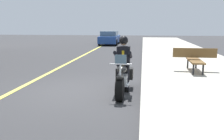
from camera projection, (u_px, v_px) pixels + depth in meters
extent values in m
plane|color=#333335|center=(77.00, 91.00, 7.64)|extent=(80.00, 80.00, 0.00)
cube|color=#E5DB4C|center=(18.00, 89.00, 7.89)|extent=(60.00, 0.16, 0.01)
cylinder|color=black|center=(120.00, 89.00, 6.64)|extent=(0.66, 0.21, 0.66)
cylinder|color=black|center=(125.00, 77.00, 8.15)|extent=(0.66, 0.21, 0.66)
cube|color=silver|center=(123.00, 80.00, 7.40)|extent=(0.56, 0.29, 0.32)
ellipsoid|color=black|center=(122.00, 69.00, 7.14)|extent=(0.56, 0.29, 0.24)
cube|color=black|center=(124.00, 67.00, 7.68)|extent=(0.70, 0.29, 0.12)
cube|color=black|center=(131.00, 73.00, 8.04)|extent=(0.40, 0.13, 0.36)
cube|color=black|center=(118.00, 73.00, 8.10)|extent=(0.40, 0.13, 0.36)
cylinder|color=silver|center=(120.00, 80.00, 6.61)|extent=(0.35, 0.05, 0.76)
cylinder|color=silver|center=(121.00, 64.00, 6.69)|extent=(0.04, 0.60, 0.04)
cube|color=black|center=(120.00, 77.00, 6.58)|extent=(0.36, 0.16, 0.06)
cylinder|color=silver|center=(128.00, 83.00, 7.70)|extent=(0.90, 0.09, 0.08)
cube|color=slate|center=(121.00, 60.00, 6.69)|extent=(0.04, 0.32, 0.28)
cylinder|color=black|center=(127.00, 78.00, 7.63)|extent=(0.14, 0.14, 0.84)
cube|color=black|center=(127.00, 90.00, 7.64)|extent=(0.26, 0.11, 0.10)
cylinder|color=black|center=(120.00, 78.00, 7.66)|extent=(0.14, 0.14, 0.84)
cube|color=black|center=(119.00, 90.00, 7.67)|extent=(0.26, 0.11, 0.10)
cube|color=black|center=(124.00, 56.00, 7.52)|extent=(0.33, 0.40, 0.60)
cube|color=#B28C14|center=(123.00, 58.00, 7.37)|extent=(0.02, 0.07, 0.44)
cylinder|color=black|center=(130.00, 55.00, 7.30)|extent=(0.55, 0.11, 0.28)
cylinder|color=black|center=(116.00, 55.00, 7.36)|extent=(0.55, 0.11, 0.28)
sphere|color=tan|center=(124.00, 42.00, 7.44)|extent=(0.22, 0.22, 0.22)
sphere|color=black|center=(124.00, 40.00, 7.43)|extent=(0.28, 0.28, 0.28)
cube|color=navy|center=(110.00, 39.00, 25.59)|extent=(4.60, 1.80, 0.70)
cube|color=slate|center=(109.00, 34.00, 25.29)|extent=(2.40, 1.60, 0.60)
cylinder|color=black|center=(104.00, 40.00, 27.15)|extent=(0.64, 0.22, 0.64)
cylinder|color=black|center=(119.00, 41.00, 26.94)|extent=(0.64, 0.22, 0.64)
cylinder|color=black|center=(99.00, 42.00, 24.32)|extent=(0.64, 0.22, 0.64)
cylinder|color=black|center=(116.00, 42.00, 24.11)|extent=(0.64, 0.22, 0.64)
cube|color=brown|center=(195.00, 61.00, 10.06)|extent=(1.82, 0.56, 0.06)
cube|color=brown|center=(195.00, 53.00, 10.22)|extent=(0.12, 1.80, 0.40)
cube|color=black|center=(203.00, 70.00, 9.35)|extent=(0.06, 0.06, 0.42)
cube|color=black|center=(193.00, 69.00, 9.41)|extent=(0.06, 0.06, 0.42)
cube|color=black|center=(196.00, 64.00, 10.81)|extent=(0.06, 0.06, 0.42)
cube|color=black|center=(188.00, 63.00, 10.86)|extent=(0.06, 0.06, 0.42)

